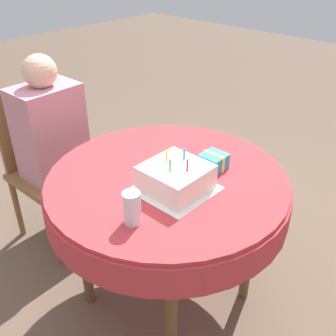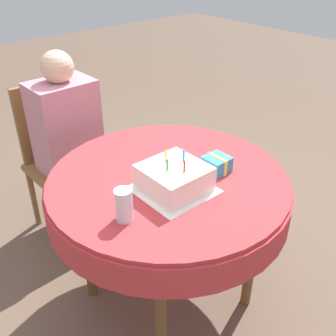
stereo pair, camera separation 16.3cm
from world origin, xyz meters
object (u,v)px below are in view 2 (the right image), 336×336
chair (64,155)px  birthday_cake (174,178)px  gift_box (217,164)px  drinking_glass (124,205)px  person (69,132)px

chair → birthday_cake: 1.06m
chair → gift_box: 1.09m
birthday_cake → drinking_glass: bearing=-174.2°
chair → person: size_ratio=0.81×
drinking_glass → gift_box: size_ratio=1.19×
person → gift_box: 0.96m
gift_box → drinking_glass: bearing=-178.6°
person → birthday_cake: (-0.00, -0.91, 0.13)m
birthday_cake → drinking_glass: size_ratio=1.86×
chair → birthday_cake: size_ratio=3.88×
gift_box → chair: bearing=103.2°
chair → person: 0.21m
gift_box → birthday_cake: bearing=176.6°
birthday_cake → gift_box: (0.24, -0.01, -0.02)m
birthday_cake → chair: bearing=90.1°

